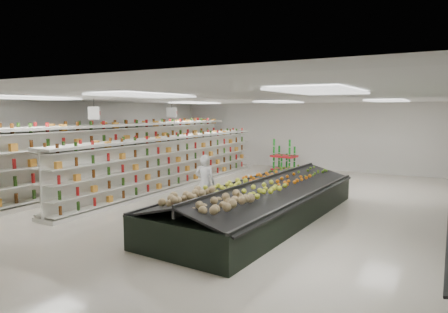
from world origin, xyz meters
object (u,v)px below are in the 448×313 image
Objects in this scene: soda_endcap at (284,158)px; shopper_main at (205,183)px; gondola_center at (173,164)px; shopper_background at (197,155)px; gondola_left at (116,158)px; produce_island at (262,200)px.

soda_endcap is 0.87× the size of shopper_main.
gondola_center is 2.58m from shopper_background.
gondola_left is 5.05m from shopper_main.
soda_endcap is 0.75× the size of shopper_background.
shopper_main is 0.86× the size of shopper_background.
gondola_left is 2.17m from gondola_center.
produce_island is 1.78m from shopper_main.
shopper_background is at bearing 137.51° from produce_island.
shopper_main is (0.68, -7.82, 0.12)m from soda_endcap.
shopper_background is (-5.21, 4.78, 0.44)m from produce_island.
soda_endcap is at bearing -33.17° from shopper_background.
soda_endcap is at bearing 68.13° from gondola_center.
produce_island is at bearing 167.81° from shopper_main.
gondola_left is 6.77m from produce_island.
shopper_background is at bearing -66.93° from shopper_main.
produce_island is (6.59, -1.42, -0.58)m from gondola_left.
gondola_center is at bearing 153.72° from produce_island.
produce_island is at bearing -26.69° from gondola_center.
shopper_main is (-1.75, -0.02, 0.30)m from produce_island.
shopper_background reaches higher than soda_endcap.
soda_endcap is 7.85m from shopper_main.
gondola_left is 1.23× the size of gondola_center.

